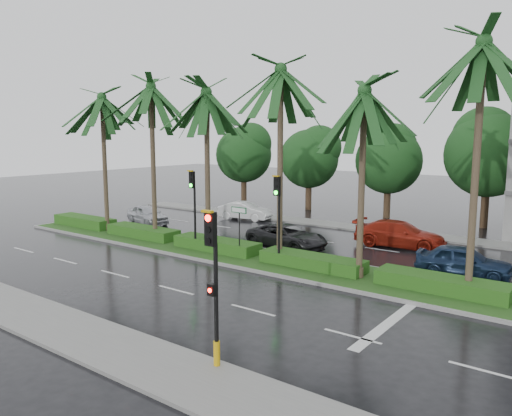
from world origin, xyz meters
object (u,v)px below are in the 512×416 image
Objects in this scene: car_silver at (147,214)px; car_blue at (463,261)px; car_white at (245,211)px; signal_median_left at (193,198)px; car_darkgrey at (287,236)px; street_sign at (239,219)px; signal_near at (214,282)px; car_red at (400,234)px.

car_silver is 21.77m from car_blue.
car_blue is at bearing -120.49° from car_white.
car_silver is (-8.77, 4.36, -2.32)m from signal_median_left.
signal_median_left is at bearing -168.20° from car_white.
car_darkgrey is (7.77, -6.09, 0.01)m from car_white.
car_silver is at bearing 130.04° from car_white.
car_blue reaches higher than car_darkgrey.
car_silver is (-11.77, 4.18, -1.44)m from street_sign.
street_sign is (3.00, 0.18, -0.87)m from signal_median_left.
signal_near is 0.85× the size of car_red.
car_red is (5.00, 4.10, 0.07)m from car_darkgrey.
car_red is (-1.50, 17.69, -1.76)m from signal_near.
street_sign is at bearing 139.24° from car_red.
street_sign is 10.79m from car_blue.
signal_near is 1.05× the size of car_blue.
street_sign is at bearing 3.47° from signal_median_left.
signal_near reaches higher than car_blue.
street_sign is at bearing -154.79° from car_white.
car_darkgrey is (-6.50, 13.59, -1.83)m from signal_near.
car_blue is at bearing -83.25° from car_darkgrey.
signal_near reaches higher than car_red.
car_red is at bearing 94.85° from signal_near.
car_red is (8.50, 8.00, -2.25)m from signal_median_left.
signal_median_left is 1.68× the size of street_sign.
car_red is (12.77, -1.99, 0.08)m from car_white.
signal_near reaches higher than street_sign.
signal_near is 23.51m from car_silver.
car_silver is at bearing 153.57° from signal_median_left.
signal_near is 12.11m from street_sign.
car_blue is (13.00, 3.99, -2.29)m from signal_median_left.
car_silver is 0.83× the size of car_darkgrey.
street_sign is at bearing 103.98° from car_blue.
car_red is at bearing -64.44° from car_silver.
car_blue reaches higher than car_white.
car_white is at bearing 113.13° from signal_median_left.
signal_median_left reaches higher than car_white.
signal_median_left is 1.08× the size of car_white.
car_darkgrey is at bearing 83.66° from car_blue.
car_darkgrey is at bearing 123.72° from car_red.
car_red reaches higher than car_blue.
car_blue is (9.50, 0.09, 0.03)m from car_darkgrey.
signal_near is 0.90× the size of car_darkgrey.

